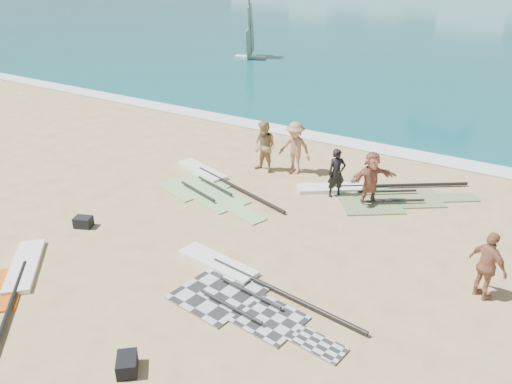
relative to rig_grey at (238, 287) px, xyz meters
The scene contains 13 objects.
ground 1.92m from the rig_grey, 155.99° to the right, with size 300.00×300.00×0.00m, color tan.
surf_line 11.65m from the rig_grey, 98.63° to the left, with size 300.00×1.20×0.04m, color white.
rig_grey is the anchor object (origin of this frame).
rig_green 6.40m from the rig_grey, 133.51° to the left, with size 5.75×3.27×0.20m.
rig_orange 7.04m from the rig_grey, 82.83° to the left, with size 5.82×4.52×0.20m.
gear_bag_near 5.74m from the rig_grey, behind, with size 0.52×0.37×0.33m, color black.
gear_bag_far 3.42m from the rig_grey, 95.34° to the right, with size 0.56×0.39×0.33m, color black.
person_wetsuit 6.26m from the rig_grey, 91.54° to the left, with size 0.62×0.41×1.70m, color black.
beachgoer_left 7.64m from the rig_grey, 116.42° to the left, with size 0.96×0.75×1.97m, color #A98258.
beachgoer_mid 7.70m from the rig_grey, 107.85° to the left, with size 1.29×0.74×2.00m, color #A87555.
beachgoer_back 5.95m from the rig_grey, 29.19° to the left, with size 1.03×0.43×1.76m, color #996048.
beachgoer_right 6.43m from the rig_grey, 80.87° to the left, with size 1.69×0.54×1.82m, color #995C4B.
windsurfer_left 31.72m from the rig_grey, 122.34° to the left, with size 2.66×2.95×4.69m.
Camera 1 is at (7.56, -7.55, 7.40)m, focal length 35.00 mm.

